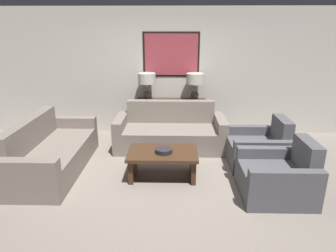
{
  "coord_description": "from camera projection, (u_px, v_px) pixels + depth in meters",
  "views": [
    {
      "loc": [
        0.09,
        -4.13,
        2.27
      ],
      "look_at": [
        -0.03,
        0.7,
        0.65
      ],
      "focal_mm": 32.0,
      "sensor_mm": 36.0,
      "label": 1
    }
  ],
  "objects": [
    {
      "name": "couch_by_back_wall",
      "position": [
        170.0,
        133.0,
        5.82
      ],
      "size": [
        2.09,
        0.9,
        0.86
      ],
      "color": "slate",
      "rests_on": "ground_plane"
    },
    {
      "name": "table_lamp_right",
      "position": [
        195.0,
        81.0,
        6.17
      ],
      "size": [
        0.36,
        0.36,
        0.56
      ],
      "color": "#333338",
      "rests_on": "console_table"
    },
    {
      "name": "armchair_near_back_wall",
      "position": [
        259.0,
        149.0,
        5.09
      ],
      "size": [
        0.95,
        0.89,
        0.83
      ],
      "color": "#4C4C51",
      "rests_on": "ground_plane"
    },
    {
      "name": "console_table",
      "position": [
        171.0,
        118.0,
        6.44
      ],
      "size": [
        1.49,
        0.39,
        0.78
      ],
      "color": "#332319",
      "rests_on": "ground_plane"
    },
    {
      "name": "ground_plane",
      "position": [
        169.0,
        180.0,
        4.64
      ],
      "size": [
        20.0,
        20.0,
        0.0
      ],
      "primitive_type": "plane",
      "color": "slate"
    },
    {
      "name": "armchair_near_camera",
      "position": [
        278.0,
        177.0,
        4.14
      ],
      "size": [
        0.95,
        0.89,
        0.83
      ],
      "color": "#4C4C51",
      "rests_on": "ground_plane"
    },
    {
      "name": "coffee_table",
      "position": [
        163.0,
        159.0,
        4.64
      ],
      "size": [
        1.07,
        0.67,
        0.43
      ],
      "color": "#3D2616",
      "rests_on": "ground_plane"
    },
    {
      "name": "table_lamp_left",
      "position": [
        147.0,
        81.0,
        6.2
      ],
      "size": [
        0.36,
        0.36,
        0.56
      ],
      "color": "#333338",
      "rests_on": "console_table"
    },
    {
      "name": "decorative_bowl",
      "position": [
        164.0,
        151.0,
        4.55
      ],
      "size": [
        0.26,
        0.26,
        0.07
      ],
      "color": "#232328",
      "rests_on": "coffee_table"
    },
    {
      "name": "back_wall",
      "position": [
        171.0,
        72.0,
        6.4
      ],
      "size": [
        8.35,
        0.12,
        2.65
      ],
      "color": "beige",
      "rests_on": "ground_plane"
    },
    {
      "name": "couch_by_side",
      "position": [
        51.0,
        153.0,
        4.89
      ],
      "size": [
        0.9,
        2.09,
        0.86
      ],
      "color": "slate",
      "rests_on": "ground_plane"
    }
  ]
}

